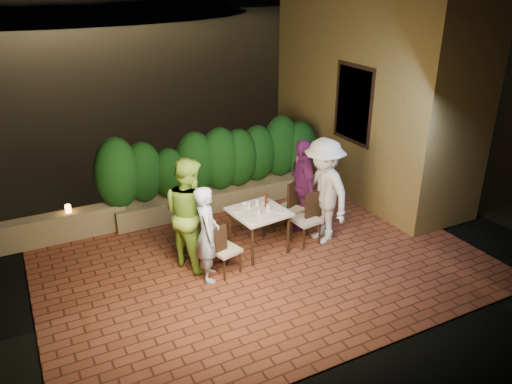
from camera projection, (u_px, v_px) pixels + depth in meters
ground at (263, 263)px, 8.21m from camera, size 400.00×400.00×0.00m
terrace_floor at (249, 252)px, 8.64m from camera, size 7.00×6.00×0.15m
building_wall at (372, 71)px, 10.33m from camera, size 1.60×5.00×5.00m
window_pane at (355, 104)px, 9.80m from camera, size 0.08×1.00×1.40m
window_frame at (354, 104)px, 9.80m from camera, size 0.06×1.15×1.55m
planter at (219, 197)px, 10.08m from camera, size 4.20×0.55×0.40m
hedge at (218, 163)px, 9.78m from camera, size 4.00×0.70×1.10m
parapet at (62, 227)px, 8.81m from camera, size 2.20×0.30×0.50m
hill at (43, 50)px, 59.55m from camera, size 52.00×40.00×22.00m
dining_table at (259, 231)px, 8.41m from camera, size 0.95×0.95×0.75m
plate_nw at (253, 221)px, 7.91m from camera, size 0.23×0.23×0.01m
plate_sw at (236, 210)px, 8.28m from camera, size 0.20×0.20×0.01m
plate_ne at (280, 211)px, 8.24m from camera, size 0.20×0.20×0.01m
plate_se at (264, 201)px, 8.60m from camera, size 0.20×0.20×0.01m
plate_centre at (256, 210)px, 8.26m from camera, size 0.20×0.20×0.01m
plate_front at (273, 217)px, 8.04m from camera, size 0.21×0.21×0.01m
glass_nw at (259, 212)px, 8.08m from camera, size 0.07×0.07×0.11m
glass_sw at (249, 205)px, 8.32m from camera, size 0.06×0.06×0.11m
glass_ne at (268, 208)px, 8.22m from camera, size 0.07×0.07×0.12m
glass_se at (257, 202)px, 8.41m from camera, size 0.07×0.07×0.12m
beer_bottle at (266, 199)px, 8.35m from camera, size 0.06×0.06×0.29m
bowl at (245, 205)px, 8.42m from camera, size 0.17×0.17×0.04m
chair_left_front at (225, 249)px, 7.75m from camera, size 0.49×0.49×0.85m
chair_left_back at (207, 233)px, 8.12m from camera, size 0.52×0.52×0.96m
chair_right_front at (306, 219)px, 8.62m from camera, size 0.47×0.47×0.92m
chair_right_back at (288, 208)px, 8.99m from camera, size 0.56×0.56×0.93m
diner_blue at (207, 234)px, 7.48m from camera, size 0.52×0.64×1.54m
diner_green at (189, 213)px, 7.80m from camera, size 0.97×1.08×1.83m
diner_white at (323, 191)px, 8.53m from camera, size 0.76×1.25×1.87m
diner_purple at (302, 184)px, 9.03m from camera, size 0.62×1.07×1.71m
parapet_lamp at (68, 209)px, 8.74m from camera, size 0.10×0.10×0.14m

